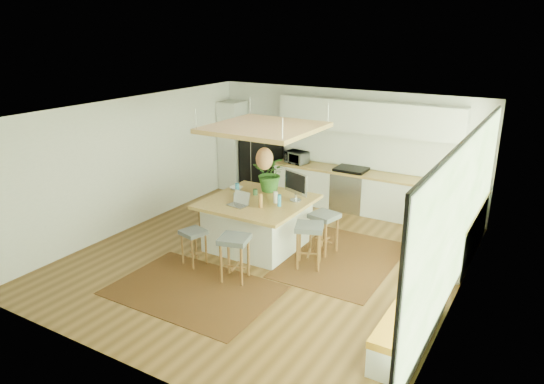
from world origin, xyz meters
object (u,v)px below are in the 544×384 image
Objects in this scene: stool_near_left at (194,246)px; laptop at (237,200)px; microwave at (297,156)px; stool_near_right at (235,261)px; island at (258,223)px; stool_right_back at (324,235)px; stool_left_side at (210,219)px; island_plant at (271,177)px; monitor at (296,187)px; fridge at (261,157)px; stool_right_front at (309,248)px.

stool_near_left is 1.72× the size of laptop.
stool_near_right is at bearing -63.47° from microwave.
island is 2.82× the size of stool_near_left.
stool_right_back is 1.49× the size of microwave.
laptop reaches higher than stool_left_side.
island is 0.97m from island_plant.
monitor is at bearing 28.75° from island.
stool_left_side is (0.57, -2.89, -0.57)m from fridge.
laptop reaches higher than island.
laptop reaches higher than stool_near_right.
laptop reaches higher than stool_right_front.
stool_right_front is 0.67m from stool_right_back.
stool_right_front reaches higher than stool_left_side.
monitor reaches higher than microwave.
stool_near_left is 2.02m from stool_right_front.
stool_right_back is 1.56m from island_plant.
island is at bearing -83.50° from island_plant.
island is 3.55× the size of microwave.
laptop is 0.52× the size of island_plant.
stool_right_front is at bearing -34.85° from island_plant.
stool_near_right is 0.98× the size of stool_right_front.
stool_left_side is 0.91× the size of island_plant.
monitor is 2.72m from microwave.
laptop is at bearing 121.23° from stool_near_right.
microwave is (1.04, -0.07, 0.18)m from fridge.
monitor reaches higher than stool_left_side.
island is 1.43m from stool_near_right.
stool_near_left is 0.95m from stool_near_right.
stool_right_back is (-0.03, 0.67, 0.00)m from stool_right_front.
microwave is 0.71× the size of island_plant.
island is 4.85× the size of laptop.
microwave is (-0.48, 3.20, 0.05)m from laptop.
monitor is (0.22, 1.71, 0.83)m from stool_near_right.
stool_right_back is at bearing -28.99° from fridge.
monitor is 1.18× the size of microwave.
monitor is (0.77, 0.79, 0.14)m from laptop.
stool_right_front reaches higher than stool_near_right.
fridge is 0.96× the size of island.
stool_near_right is 1.50× the size of microwave.
stool_near_left is at bearing -151.74° from stool_right_front.
stool_near_left is at bearing -108.62° from laptop.
stool_left_side reaches higher than stool_near_left.
stool_right_back is at bearing 92.14° from stool_right_front.
monitor reaches higher than stool_near_right.
stool_near_right is at bearing -76.50° from island_plant.
stool_near_left is at bearing -137.14° from stool_right_back.
stool_near_right is 1.35m from stool_right_front.
island_plant is at bearing -42.73° from fridge.
stool_near_right is 2.21m from island_plant.
stool_left_side is at bearing 115.11° from stool_near_left.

